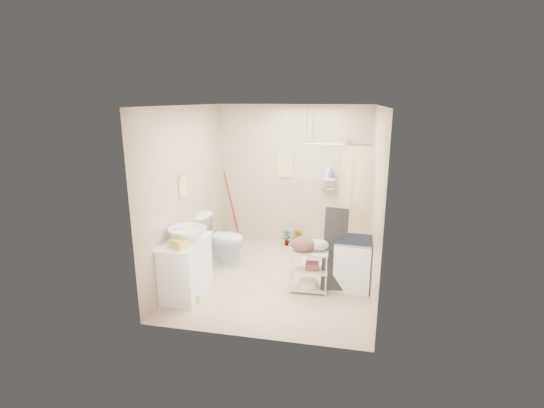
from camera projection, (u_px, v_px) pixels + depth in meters
The scene contains 23 objects.
floor at pixel (276, 278), 6.10m from camera, with size 3.20×3.20×0.00m, color #C9B497.
ceiling at pixel (277, 106), 5.43m from camera, with size 2.80×3.20×0.04m, color silver.
wall_back at pixel (293, 177), 7.28m from camera, with size 2.80×0.04×2.60m, color #BCAA92.
wall_front at pixel (249, 232), 4.25m from camera, with size 2.80×0.04×2.60m, color #BCAA92.
wall_left at pixel (187, 192), 6.03m from camera, with size 0.04×3.20×2.60m, color #BCAA92.
wall_right at pixel (375, 202), 5.49m from camera, with size 0.04×3.20×2.60m, color #BCAA92.
vanity at pixel (186, 267), 5.54m from camera, with size 0.51×0.91×0.80m, color white.
sink at pixel (188, 234), 5.42m from camera, with size 0.53×0.53×0.18m, color white.
counter_basket at pixel (179, 244), 5.15m from camera, with size 0.20×0.15×0.11m, color gold.
floor_basket at pixel (191, 296), 5.38m from camera, with size 0.29×0.22×0.16m, color gold.
toilet at pixel (221, 239), 6.59m from camera, with size 0.47×0.82×0.84m, color silver.
mop at pixel (230, 206), 7.58m from camera, with size 0.13×0.13×1.37m, color #9F140D, non-canonical shape.
potted_plant_a at pixel (287, 238), 7.43m from camera, with size 0.16×0.11×0.31m, color brown.
potted_plant_b at pixel (298, 237), 7.41m from camera, with size 0.18×0.15×0.33m, color brown.
hanging_towel at pixel (285, 166), 7.24m from camera, with size 0.28×0.03×0.42m, color beige.
towel_ring at pixel (182, 184), 5.80m from camera, with size 0.04×0.22×0.34m, color beige, non-canonical shape.
tp_holder at pixel (193, 228), 6.22m from camera, with size 0.08×0.12×0.14m, color white, non-canonical shape.
shower at pixel (338, 199), 6.66m from camera, with size 1.10×1.10×2.10m, color white, non-canonical shape.
shampoo_bottle_a at pixel (328, 171), 7.06m from camera, with size 0.09×0.09×0.24m, color white.
shampoo_bottle_b at pixel (331, 174), 7.03m from camera, with size 0.07×0.07×0.15m, color #3E58A5.
washing_machine at pixel (353, 263), 5.74m from camera, with size 0.51×0.52×0.74m, color white.
laundry_rack at pixel (309, 267), 5.63m from camera, with size 0.53×0.31×0.74m, color beige, non-canonical shape.
ironing_board at pixel (335, 249), 5.63m from camera, with size 0.35×0.10×1.23m, color black, non-canonical shape.
Camera 1 is at (1.05, -5.50, 2.69)m, focal length 26.00 mm.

